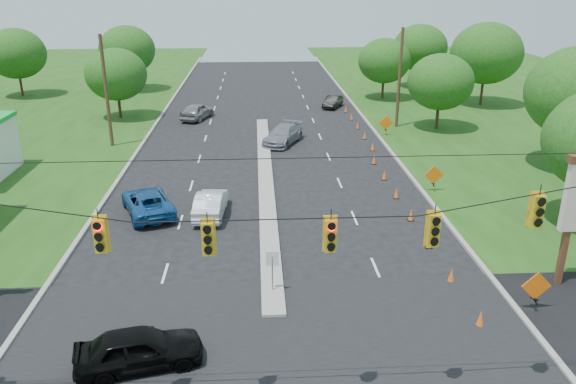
{
  "coord_description": "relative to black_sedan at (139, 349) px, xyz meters",
  "views": [
    {
      "loc": [
        -0.57,
        -15.53,
        12.96
      ],
      "look_at": [
        0.98,
        11.12,
        2.8
      ],
      "focal_mm": 35.0,
      "sensor_mm": 36.0,
      "label": 1
    }
  ],
  "objects": [
    {
      "name": "cone_0",
      "position": [
        13.02,
        1.75,
        -0.41
      ],
      "size": [
        0.32,
        0.32,
        0.7
      ],
      "primitive_type": "cone",
      "color": "orange",
      "rests_on": "ground"
    },
    {
      "name": "tree_4",
      "position": [
        -23.14,
        50.75,
        4.2
      ],
      "size": [
        6.72,
        6.72,
        7.84
      ],
      "color": "black",
      "rests_on": "ground"
    },
    {
      "name": "tree_6",
      "position": [
        -11.14,
        53.75,
        4.2
      ],
      "size": [
        6.72,
        6.72,
        7.84
      ],
      "color": "black",
      "rests_on": "ground"
    },
    {
      "name": "cone_9",
      "position": [
        13.62,
        33.25,
        -0.41
      ],
      "size": [
        0.32,
        0.32,
        0.7
      ],
      "primitive_type": "cone",
      "color": "orange",
      "rests_on": "ground"
    },
    {
      "name": "median_sign",
      "position": [
        4.86,
        4.75,
        0.7
      ],
      "size": [
        0.55,
        0.06,
        2.05
      ],
      "color": "gray",
      "rests_on": "ground"
    },
    {
      "name": "work_sign_2",
      "position": [
        15.66,
        30.75,
        0.33
      ],
      "size": [
        1.27,
        0.58,
        1.37
      ],
      "color": "black",
      "rests_on": "ground"
    },
    {
      "name": "work_sign_0",
      "position": [
        15.66,
        2.75,
        0.33
      ],
      "size": [
        1.27,
        0.58,
        1.37
      ],
      "color": "black",
      "rests_on": "ground"
    },
    {
      "name": "silver_car_oncoming",
      "position": [
        -1.51,
        37.97,
        0.04
      ],
      "size": [
        3.38,
        5.06,
        1.6
      ],
      "primitive_type": "imported",
      "rotation": [
        0.0,
        0.0,
        2.79
      ],
      "color": "gray",
      "rests_on": "ground"
    },
    {
      "name": "signal_span",
      "position": [
        4.81,
        -2.25,
        4.21
      ],
      "size": [
        25.6,
        0.32,
        9.0
      ],
      "color": "#422D1C",
      "rests_on": "ground"
    },
    {
      "name": "cone_3",
      "position": [
        13.02,
        12.25,
        -0.41
      ],
      "size": [
        0.32,
        0.32,
        0.7
      ],
      "primitive_type": "cone",
      "color": "orange",
      "rests_on": "ground"
    },
    {
      "name": "cone_2",
      "position": [
        13.02,
        8.75,
        -0.41
      ],
      "size": [
        0.32,
        0.32,
        0.7
      ],
      "primitive_type": "cone",
      "color": "orange",
      "rests_on": "ground"
    },
    {
      "name": "tree_11",
      "position": [
        24.86,
        53.75,
        4.2
      ],
      "size": [
        6.72,
        6.72,
        7.84
      ],
      "color": "black",
      "rests_on": "ground"
    },
    {
      "name": "utility_pole_far_left",
      "position": [
        -7.64,
        28.75,
        3.74
      ],
      "size": [
        0.28,
        0.28,
        9.0
      ],
      "primitive_type": "cylinder",
      "color": "#422D1C",
      "rests_on": "ground"
    },
    {
      "name": "tree_10",
      "position": [
        28.86,
        42.75,
        4.82
      ],
      "size": [
        7.56,
        7.56,
        8.82
      ],
      "color": "black",
      "rests_on": "ground"
    },
    {
      "name": "silver_car_far",
      "position": [
        6.5,
        28.75,
        -0.01
      ],
      "size": [
        4.08,
        5.6,
        1.51
      ],
      "primitive_type": "imported",
      "rotation": [
        0.0,
        0.0,
        -0.43
      ],
      "color": "gray",
      "rests_on": "ground"
    },
    {
      "name": "cone_4",
      "position": [
        13.02,
        15.75,
        -0.41
      ],
      "size": [
        0.32,
        0.32,
        0.7
      ],
      "primitive_type": "cone",
      "color": "orange",
      "rests_on": "ground"
    },
    {
      "name": "cone_11",
      "position": [
        13.62,
        40.25,
        -0.41
      ],
      "size": [
        0.32,
        0.32,
        0.7
      ],
      "primitive_type": "cone",
      "color": "orange",
      "rests_on": "ground"
    },
    {
      "name": "curb_left",
      "position": [
        -5.24,
        28.75,
        -0.76
      ],
      "size": [
        0.25,
        110.0,
        0.16
      ],
      "primitive_type": "cube",
      "color": "gray",
      "rests_on": "ground"
    },
    {
      "name": "cone_1",
      "position": [
        13.02,
        5.25,
        -0.41
      ],
      "size": [
        0.32,
        0.32,
        0.7
      ],
      "primitive_type": "cone",
      "color": "orange",
      "rests_on": "ground"
    },
    {
      "name": "utility_pole_far_right",
      "position": [
        17.36,
        33.75,
        3.74
      ],
      "size": [
        0.28,
        0.28,
        9.0
      ],
      "primitive_type": "cylinder",
      "color": "#422D1C",
      "rests_on": "ground"
    },
    {
      "name": "cone_7",
      "position": [
        13.62,
        26.25,
        -0.41
      ],
      "size": [
        0.32,
        0.32,
        0.7
      ],
      "primitive_type": "cone",
      "color": "orange",
      "rests_on": "ground"
    },
    {
      "name": "blue_pickup",
      "position": [
        -2.17,
        14.13,
        -0.03
      ],
      "size": [
        4.14,
        5.78,
        1.46
      ],
      "primitive_type": "imported",
      "rotation": [
        0.0,
        0.0,
        3.5
      ],
      "color": "#174B8A",
      "rests_on": "ground"
    },
    {
      "name": "cone_8",
      "position": [
        13.62,
        29.75,
        -0.41
      ],
      "size": [
        0.32,
        0.32,
        0.7
      ],
      "primitive_type": "cone",
      "color": "orange",
      "rests_on": "ground"
    },
    {
      "name": "white_sedan",
      "position": [
        1.55,
        13.69,
        -0.03
      ],
      "size": [
        1.87,
        4.56,
        1.47
      ],
      "primitive_type": "imported",
      "rotation": [
        0.0,
        0.0,
        3.07
      ],
      "color": "white",
      "rests_on": "ground"
    },
    {
      "name": "work_sign_1",
      "position": [
        15.66,
        16.75,
        0.33
      ],
      "size": [
        1.27,
        0.58,
        1.37
      ],
      "color": "black",
      "rests_on": "ground"
    },
    {
      "name": "cone_12",
      "position": [
        13.62,
        43.75,
        -0.41
      ],
      "size": [
        0.32,
        0.32,
        0.7
      ],
      "primitive_type": "cone",
      "color": "orange",
      "rests_on": "ground"
    },
    {
      "name": "tree_9",
      "position": [
        20.86,
        32.75,
        3.58
      ],
      "size": [
        5.88,
        5.88,
        6.86
      ],
      "color": "black",
      "rests_on": "ground"
    },
    {
      "name": "tree_12",
      "position": [
        18.86,
        46.75,
        3.58
      ],
      "size": [
        5.88,
        5.88,
        6.86
      ],
      "color": "black",
      "rests_on": "ground"
    },
    {
      "name": "cone_5",
      "position": [
        13.02,
        19.25,
        -0.41
      ],
      "size": [
        0.32,
        0.32,
        0.7
      ],
      "primitive_type": "cone",
      "color": "orange",
      "rests_on": "ground"
    },
    {
      "name": "median",
      "position": [
        4.86,
        19.75,
        -0.76
      ],
      "size": [
        1.0,
        34.0,
        0.18
      ],
      "primitive_type": "cube",
      "color": "gray",
      "rests_on": "ground"
    },
    {
      "name": "curb_right",
      "position": [
        14.96,
        28.75,
        -0.76
      ],
      "size": [
        0.25,
        110.0,
        0.16
      ],
      "primitive_type": "cube",
      "color": "gray",
      "rests_on": "ground"
    },
    {
      "name": "black_sedan",
      "position": [
        0.0,
        0.0,
        0.0
      ],
      "size": [
        4.75,
        2.73,
        1.52
      ],
      "primitive_type": "imported",
      "rotation": [
        0.0,
        0.0,
        1.79
      ],
      "color": "black",
      "rests_on": "ground"
    },
    {
      "name": "cone_6",
      "position": [
        13.02,
        22.75,
        -0.41
      ],
      "size": [
        0.32,
        0.32,
        0.7
      ],
      "primitive_type": "cone",
      "color": "orange",
      "rests_on": "ground"
    },
    {
      "name": "dark_car_receding",
      "position": [
        12.56,
        42.59,
        -0.13
      ],
      "size": [
        2.76,
        4.01,
        1.25
      ],
      "primitive_type": "imported",
      "rotation": [
        0.0,
        0.0,
        -0.42
      ],
      "color": "black",
      "rests_on": "ground"
    },
    {
      "name": "tree_5",
      "position": [
        -9.14,
        38.75,
        3.58
      ],
      "size": [
        5.88,
        5.88,
        6.86
      ],
      "color": "black",
      "rests_on": "ground"
    },
    {
      "name": "cone_10",
      "position": [
        13.62,
        36.75,
        -0.41
      ],
      "size": [
        0.32,
        0.32,
        0.7
      ],
      "primitive_type": "cone",
      "color": "orange",
      "rests_on": "ground"
    }
  ]
}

